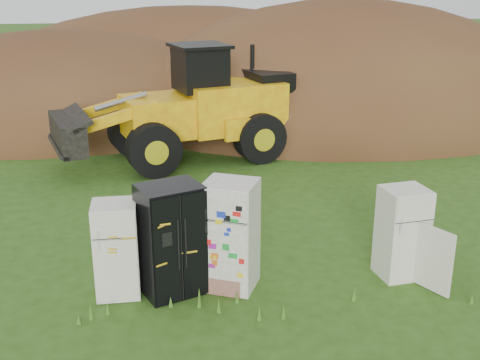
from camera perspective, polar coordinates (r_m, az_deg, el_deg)
The scene contains 9 objects.
ground at distance 10.68m, azimuth 2.64°, elevation -9.74°, with size 120.00×120.00×0.00m, color #294A13.
fridge_leftmost at distance 10.21m, azimuth -11.63°, elevation -6.45°, with size 0.72×0.69×1.62m, color white, non-canonical shape.
fridge_black_side at distance 10.07m, azimuth -6.52°, elevation -5.65°, with size 0.99×0.78×1.90m, color black, non-canonical shape.
fridge_sticker at distance 10.19m, azimuth -0.90°, elevation -5.23°, with size 0.85×0.78×1.90m, color white, non-canonical shape.
fridge_open_door at distance 10.96m, azimuth 15.11°, elevation -4.85°, with size 0.74×0.69×1.64m, color white, non-canonical shape.
wheel_loader at distance 17.06m, azimuth -6.36°, elevation 7.09°, with size 6.78×2.75×3.28m, color yellow, non-canonical shape.
dirt_mound_right at distance 23.30m, azimuth 9.59°, elevation 6.03°, with size 16.17×11.86×8.59m, color #4C2A18.
dirt_mound_left at distance 24.00m, azimuth -16.56°, elevation 5.88°, with size 15.46×11.59×6.35m, color #4C2A18.
dirt_mound_back at distance 28.37m, azimuth -4.82°, elevation 8.53°, with size 19.62×13.08×7.57m, color #4C2A18.
Camera 1 is at (-1.80, -9.19, 5.13)m, focal length 45.00 mm.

